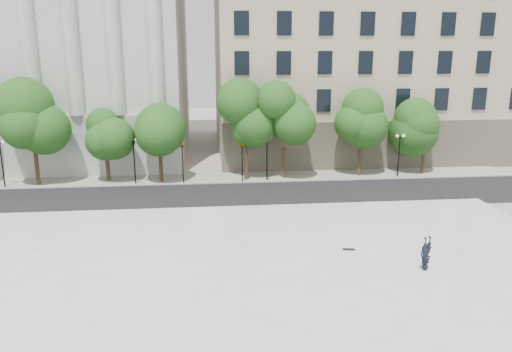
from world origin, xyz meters
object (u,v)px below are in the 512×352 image
object	(u,v)px
skateboard	(349,249)
person_lying	(425,265)
traffic_light_east	(242,143)
traffic_light_west	(182,144)

from	to	relation	value
skateboard	person_lying	bearing A→B (deg)	-31.84
traffic_light_east	person_lying	world-z (taller)	traffic_light_east
person_lying	skateboard	world-z (taller)	person_lying
traffic_light_west	skateboard	size ratio (longest dim) A/B	5.96
traffic_light_east	skateboard	world-z (taller)	traffic_light_east
skateboard	traffic_light_east	bearing A→B (deg)	116.83
traffic_light_west	traffic_light_east	world-z (taller)	traffic_light_west
person_lying	traffic_light_east	bearing A→B (deg)	93.35
traffic_light_east	skateboard	bearing A→B (deg)	-73.64
traffic_light_east	person_lying	xyz separation A→B (m)	(8.47, -20.48, -2.98)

